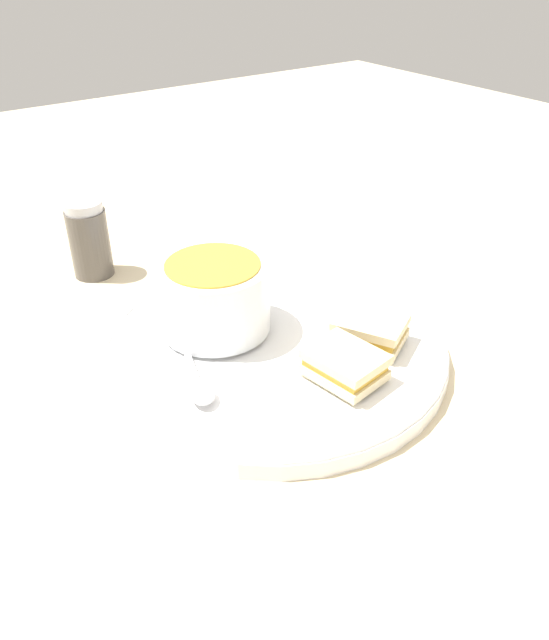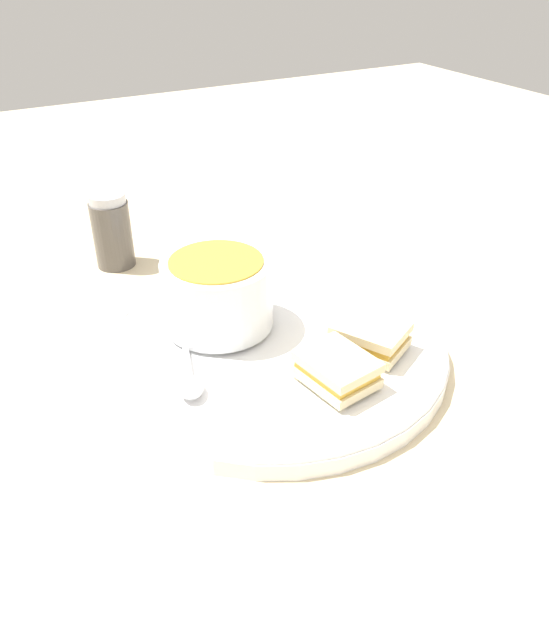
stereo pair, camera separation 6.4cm
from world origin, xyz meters
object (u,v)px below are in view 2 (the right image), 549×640
at_px(sandwich_half_near, 337,369).
at_px(spoon, 190,382).
at_px(soup_bowl, 218,292).
at_px(sandwich_half_far, 370,336).
at_px(salt_shaker, 112,231).

bearing_deg(sandwich_half_near, spoon, -26.13).
bearing_deg(soup_bowl, sandwich_half_far, 135.18).
height_order(spoon, sandwich_half_near, sandwich_half_near).
relative_size(sandwich_half_near, sandwich_half_far, 0.88).
distance_m(sandwich_half_near, sandwich_half_far, 0.07).
height_order(soup_bowl, spoon, soup_bowl).
relative_size(sandwich_half_near, salt_shaker, 0.77).
xyz_separation_m(soup_bowl, sandwich_half_far, (-0.12, 0.11, -0.02)).
height_order(sandwich_half_near, sandwich_half_far, same).
bearing_deg(spoon, sandwich_half_far, 97.94).
bearing_deg(sandwich_half_far, sandwich_half_near, 26.64).
bearing_deg(salt_shaker, spoon, 86.12).
xyz_separation_m(soup_bowl, salt_shaker, (0.05, -0.23, -0.01)).
bearing_deg(sandwich_half_far, salt_shaker, -64.83).
bearing_deg(soup_bowl, salt_shaker, -78.50).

